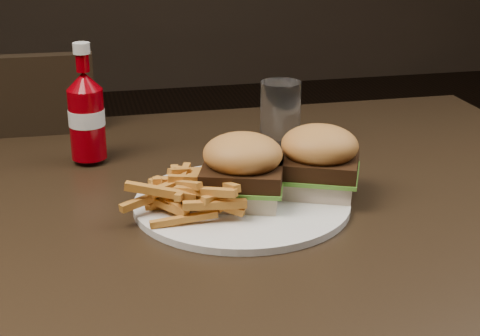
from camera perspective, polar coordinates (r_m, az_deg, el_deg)
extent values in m
cube|color=black|center=(0.99, -4.06, -3.33)|extent=(1.20, 0.80, 0.04)
cube|color=black|center=(1.59, -17.71, -6.61)|extent=(0.43, 0.43, 0.04)
cylinder|color=white|center=(0.95, 0.14, -2.76)|extent=(0.28, 0.28, 0.01)
cube|color=beige|center=(0.94, 0.21, -1.96)|extent=(0.11, 0.11, 0.02)
cube|color=beige|center=(0.97, 6.08, -1.18)|extent=(0.12, 0.11, 0.02)
cylinder|color=#7C0007|center=(1.11, -11.77, 3.36)|extent=(0.05, 0.05, 0.10)
cylinder|color=white|center=(1.16, 3.15, 4.28)|extent=(0.07, 0.07, 0.10)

